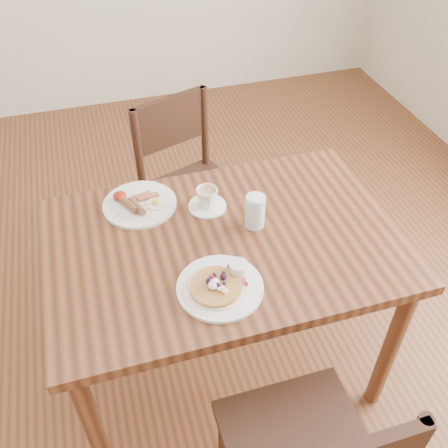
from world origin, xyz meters
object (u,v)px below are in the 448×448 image
pancake_plate (221,285)px  teacup_saucer (207,199)px  chair_far (189,183)px  water_glass (255,211)px  breakfast_plate (139,204)px  dining_table (224,259)px

pancake_plate → teacup_saucer: (0.06, 0.39, 0.02)m
chair_far → pancake_plate: chair_far is taller
pancake_plate → chair_far: bearing=83.6°
chair_far → water_glass: (0.10, -0.63, 0.32)m
breakfast_plate → dining_table: bearing=-46.1°
pancake_plate → breakfast_plate: 0.50m
chair_far → water_glass: 0.71m
pancake_plate → breakfast_plate: size_ratio=1.00×
breakfast_plate → water_glass: bearing=-30.4°
chair_far → teacup_saucer: size_ratio=6.29×
dining_table → breakfast_plate: 0.38m
dining_table → teacup_saucer: size_ratio=8.57×
chair_far → breakfast_plate: size_ratio=3.26×
pancake_plate → water_glass: (0.19, 0.25, 0.05)m
dining_table → water_glass: (0.12, 0.04, 0.16)m
chair_far → pancake_plate: bearing=64.5°
pancake_plate → breakfast_plate: (-0.18, 0.46, -0.00)m
breakfast_plate → pancake_plate: bearing=-69.0°
water_glass → breakfast_plate: bearing=149.6°
dining_table → pancake_plate: bearing=-109.1°
pancake_plate → breakfast_plate: bearing=111.0°
dining_table → water_glass: 0.21m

